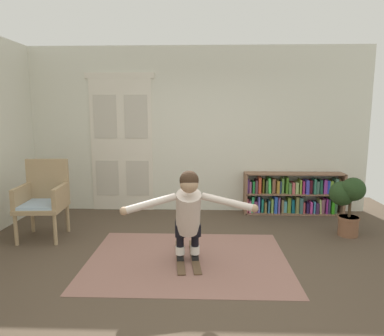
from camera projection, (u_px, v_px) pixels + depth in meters
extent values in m
plane|color=#4E3F30|center=(193.00, 274.00, 3.82)|extent=(7.20, 7.20, 0.00)
cube|color=silver|center=(197.00, 130.00, 6.15)|extent=(6.00, 0.10, 2.90)
cube|color=silver|center=(107.00, 146.00, 6.19)|extent=(0.55, 0.04, 2.35)
cube|color=beige|center=(105.00, 117.00, 6.09)|extent=(0.41, 0.01, 0.76)
cube|color=beige|center=(108.00, 178.00, 6.27)|extent=(0.41, 0.01, 0.64)
cube|color=silver|center=(137.00, 146.00, 6.17)|extent=(0.55, 0.04, 2.35)
cube|color=beige|center=(136.00, 117.00, 6.07)|extent=(0.41, 0.01, 0.76)
cube|color=beige|center=(138.00, 178.00, 6.25)|extent=(0.41, 0.01, 0.64)
cube|color=silver|center=(119.00, 75.00, 5.99)|extent=(1.22, 0.04, 0.10)
cube|color=#906559|center=(188.00, 259.00, 4.19)|extent=(2.41, 1.79, 0.01)
cube|color=brown|center=(245.00, 193.00, 6.09)|extent=(0.04, 0.30, 0.72)
cube|color=brown|center=(342.00, 194.00, 6.03)|extent=(0.04, 0.30, 0.72)
cube|color=brown|center=(292.00, 213.00, 6.12)|extent=(1.68, 0.30, 0.02)
cube|color=brown|center=(293.00, 193.00, 6.06)|extent=(1.68, 0.30, 0.02)
cube|color=brown|center=(294.00, 174.00, 6.00)|extent=(1.68, 0.30, 0.02)
cube|color=#CD5A6B|center=(247.00, 205.00, 6.12)|extent=(0.03, 0.20, 0.25)
cube|color=pink|center=(250.00, 206.00, 6.10)|extent=(0.03, 0.16, 0.21)
cube|color=#34BF76|center=(252.00, 204.00, 6.13)|extent=(0.06, 0.18, 0.29)
cube|color=#713468|center=(255.00, 206.00, 6.14)|extent=(0.06, 0.19, 0.20)
cube|color=#5D62D2|center=(259.00, 204.00, 6.12)|extent=(0.03, 0.16, 0.29)
cube|color=#1E8470|center=(262.00, 205.00, 6.13)|extent=(0.04, 0.16, 0.24)
cube|color=olive|center=(265.00, 207.00, 6.11)|extent=(0.03, 0.20, 0.19)
cube|color=#2D678B|center=(268.00, 206.00, 6.12)|extent=(0.04, 0.21, 0.22)
cube|color=#86B34F|center=(271.00, 205.00, 6.11)|extent=(0.04, 0.18, 0.25)
cube|color=blue|center=(275.00, 204.00, 6.10)|extent=(0.05, 0.23, 0.30)
cube|color=#79509A|center=(278.00, 205.00, 6.10)|extent=(0.03, 0.21, 0.28)
cube|color=olive|center=(282.00, 206.00, 6.09)|extent=(0.04, 0.18, 0.24)
cube|color=#61C2D6|center=(285.00, 206.00, 6.12)|extent=(0.05, 0.14, 0.20)
cube|color=olive|center=(288.00, 204.00, 6.11)|extent=(0.06, 0.17, 0.28)
cube|color=#125F73|center=(292.00, 206.00, 6.09)|extent=(0.06, 0.15, 0.24)
cube|color=olive|center=(296.00, 204.00, 6.10)|extent=(0.06, 0.23, 0.29)
cube|color=#385F61|center=(300.00, 204.00, 6.09)|extent=(0.06, 0.23, 0.28)
cube|color=#BB434E|center=(303.00, 207.00, 6.09)|extent=(0.03, 0.18, 0.19)
cube|color=#291A4D|center=(307.00, 207.00, 6.08)|extent=(0.04, 0.14, 0.18)
cube|color=#BE3E97|center=(310.00, 207.00, 6.07)|extent=(0.04, 0.19, 0.21)
cube|color=#45A1D3|center=(313.00, 207.00, 6.07)|extent=(0.03, 0.15, 0.21)
cube|color=#41254F|center=(316.00, 207.00, 6.08)|extent=(0.05, 0.21, 0.18)
cube|color=#B3C873|center=(319.00, 206.00, 6.07)|extent=(0.04, 0.19, 0.25)
cube|color=#834D65|center=(322.00, 206.00, 6.07)|extent=(0.07, 0.16, 0.25)
cube|color=#8A298A|center=(326.00, 206.00, 6.06)|extent=(0.03, 0.18, 0.26)
cube|color=#434368|center=(328.00, 206.00, 6.07)|extent=(0.03, 0.15, 0.25)
cube|color=#2D9719|center=(331.00, 205.00, 6.06)|extent=(0.05, 0.21, 0.28)
cube|color=#477753|center=(334.00, 204.00, 6.09)|extent=(0.06, 0.18, 0.30)
cube|color=#5D327E|center=(247.00, 186.00, 6.06)|extent=(0.04, 0.19, 0.25)
cube|color=#A0598C|center=(250.00, 187.00, 6.07)|extent=(0.04, 0.18, 0.20)
cube|color=green|center=(253.00, 187.00, 6.08)|extent=(0.04, 0.19, 0.20)
cube|color=#543541|center=(256.00, 186.00, 6.06)|extent=(0.04, 0.23, 0.23)
cube|color=#C94B2E|center=(259.00, 185.00, 6.05)|extent=(0.05, 0.18, 0.28)
cube|color=#4E5115|center=(263.00, 186.00, 6.04)|extent=(0.03, 0.17, 0.25)
cube|color=#425436|center=(266.00, 186.00, 6.06)|extent=(0.04, 0.20, 0.22)
cube|color=#48D756|center=(269.00, 185.00, 6.06)|extent=(0.06, 0.20, 0.27)
cube|color=brown|center=(273.00, 185.00, 6.06)|extent=(0.05, 0.17, 0.25)
cube|color=#A57F30|center=(277.00, 186.00, 6.06)|extent=(0.04, 0.23, 0.23)
cube|color=navy|center=(280.00, 187.00, 6.06)|extent=(0.04, 0.21, 0.21)
cube|color=#6AAC4B|center=(282.00, 185.00, 6.06)|extent=(0.04, 0.16, 0.26)
cube|color=#467E24|center=(286.00, 185.00, 6.03)|extent=(0.04, 0.16, 0.28)
cube|color=#528344|center=(289.00, 187.00, 6.05)|extent=(0.04, 0.22, 0.19)
cube|color=#BD595B|center=(292.00, 187.00, 6.05)|extent=(0.05, 0.20, 0.19)
cube|color=#9DBE70|center=(296.00, 187.00, 6.02)|extent=(0.05, 0.18, 0.20)
cube|color=#88A73D|center=(299.00, 186.00, 6.02)|extent=(0.03, 0.21, 0.24)
cube|color=#AB2C70|center=(302.00, 187.00, 6.03)|extent=(0.04, 0.22, 0.22)
cube|color=#4445C4|center=(306.00, 186.00, 6.01)|extent=(0.06, 0.23, 0.24)
cube|color=maroon|center=(310.00, 186.00, 6.03)|extent=(0.05, 0.16, 0.23)
cube|color=#31775E|center=(314.00, 186.00, 6.01)|extent=(0.03, 0.22, 0.26)
cube|color=#3F6B5D|center=(316.00, 187.00, 6.04)|extent=(0.05, 0.23, 0.22)
cube|color=#1B533C|center=(320.00, 186.00, 6.04)|extent=(0.05, 0.22, 0.24)
cube|color=purple|center=(324.00, 186.00, 6.01)|extent=(0.06, 0.15, 0.24)
cube|color=blue|center=(327.00, 187.00, 6.03)|extent=(0.05, 0.16, 0.23)
cube|color=#6FA835|center=(330.00, 187.00, 6.04)|extent=(0.06, 0.16, 0.22)
cube|color=#51886F|center=(335.00, 185.00, 6.03)|extent=(0.06, 0.17, 0.27)
cube|color=brown|center=(339.00, 186.00, 6.00)|extent=(0.03, 0.17, 0.26)
cylinder|color=tan|center=(16.00, 230.00, 4.62)|extent=(0.05, 0.05, 0.42)
cylinder|color=tan|center=(55.00, 230.00, 4.64)|extent=(0.05, 0.05, 0.42)
cylinder|color=tan|center=(33.00, 218.00, 5.13)|extent=(0.05, 0.05, 0.42)
cylinder|color=tan|center=(68.00, 218.00, 5.15)|extent=(0.05, 0.05, 0.42)
cube|color=tan|center=(42.00, 207.00, 4.85)|extent=(0.64, 0.64, 0.06)
cube|color=#A3BFD9|center=(42.00, 204.00, 4.84)|extent=(0.57, 0.57, 0.04)
cube|color=tan|center=(48.00, 179.00, 5.06)|extent=(0.60, 0.10, 0.60)
cube|color=tan|center=(22.00, 196.00, 4.81)|extent=(0.09, 0.56, 0.28)
cube|color=tan|center=(61.00, 196.00, 4.83)|extent=(0.09, 0.56, 0.28)
cylinder|color=brown|center=(348.00, 226.00, 5.00)|extent=(0.28, 0.28, 0.28)
cylinder|color=brown|center=(349.00, 218.00, 4.98)|extent=(0.30, 0.30, 0.04)
cylinder|color=#4C3823|center=(350.00, 205.00, 4.95)|extent=(0.04, 0.04, 0.36)
sphere|color=#213919|center=(342.00, 193.00, 4.93)|extent=(0.35, 0.35, 0.35)
sphere|color=#213919|center=(346.00, 191.00, 5.05)|extent=(0.30, 0.30, 0.30)
sphere|color=#213919|center=(350.00, 188.00, 4.82)|extent=(0.21, 0.21, 0.21)
sphere|color=#213919|center=(353.00, 189.00, 4.85)|extent=(0.33, 0.33, 0.33)
cube|color=brown|center=(180.00, 259.00, 4.18)|extent=(0.18, 0.85, 0.01)
cube|color=brown|center=(179.00, 244.00, 4.56)|extent=(0.10, 0.12, 0.06)
cube|color=black|center=(180.00, 258.00, 4.16)|extent=(0.09, 0.13, 0.04)
cube|color=brown|center=(195.00, 258.00, 4.20)|extent=(0.18, 0.85, 0.01)
cube|color=brown|center=(193.00, 244.00, 4.58)|extent=(0.10, 0.12, 0.06)
cube|color=black|center=(195.00, 257.00, 4.17)|extent=(0.09, 0.13, 0.04)
cylinder|color=white|center=(180.00, 250.00, 4.17)|extent=(0.12, 0.12, 0.10)
cylinder|color=black|center=(180.00, 234.00, 4.13)|extent=(0.10, 0.10, 0.30)
cylinder|color=black|center=(180.00, 228.00, 4.08)|extent=(0.12, 0.12, 0.22)
cylinder|color=white|center=(195.00, 250.00, 4.18)|extent=(0.12, 0.12, 0.10)
cylinder|color=black|center=(195.00, 234.00, 4.15)|extent=(0.10, 0.10, 0.30)
cylinder|color=black|center=(195.00, 228.00, 4.10)|extent=(0.12, 0.12, 0.22)
cube|color=black|center=(188.00, 229.00, 4.09)|extent=(0.32, 0.21, 0.14)
cylinder|color=beige|center=(188.00, 212.00, 3.95)|extent=(0.33, 0.50, 0.59)
sphere|color=tan|center=(189.00, 184.00, 3.72)|extent=(0.22, 0.22, 0.20)
sphere|color=#382619|center=(189.00, 180.00, 3.73)|extent=(0.23, 0.23, 0.21)
cylinder|color=beige|center=(150.00, 204.00, 3.69)|extent=(0.56, 0.32, 0.18)
sphere|color=tan|center=(124.00, 211.00, 3.59)|extent=(0.10, 0.10, 0.09)
cylinder|color=beige|center=(228.00, 202.00, 3.75)|extent=(0.59, 0.21, 0.18)
sphere|color=tan|center=(254.00, 208.00, 3.69)|extent=(0.10, 0.10, 0.09)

